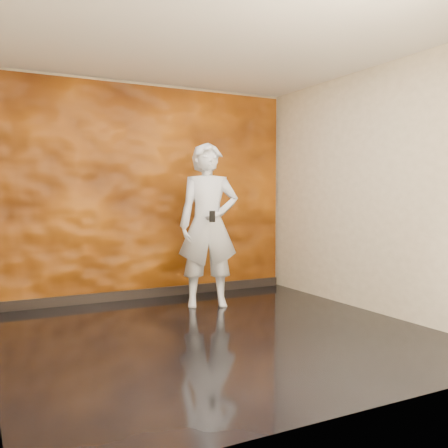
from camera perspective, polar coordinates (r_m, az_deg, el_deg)
room at (r=4.79m, az=-0.86°, el=4.00°), size 4.02×4.02×2.81m
feature_wall at (r=6.61m, az=-8.50°, el=3.59°), size 3.90×0.06×2.75m
baseboard at (r=6.69m, az=-8.29°, el=-7.79°), size 3.90×0.04×0.12m
man at (r=6.02m, az=-1.80°, el=-0.10°), size 0.83×0.68×1.97m
phone at (r=5.73m, az=-1.35°, el=0.87°), size 0.07×0.02×0.13m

